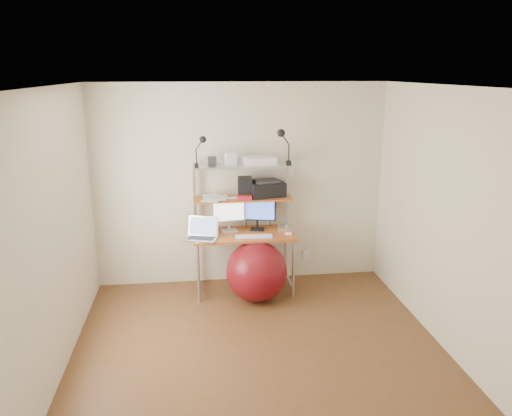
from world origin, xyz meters
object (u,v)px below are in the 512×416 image
at_px(laptop, 202,234).
at_px(printer, 266,188).
at_px(monitor_silver, 229,212).
at_px(exercise_ball, 257,272).
at_px(monitor_black, 257,211).

relative_size(laptop, printer, 0.89).
relative_size(monitor_silver, exercise_ball, 0.65).
relative_size(laptop, exercise_ball, 0.59).
distance_m(monitor_black, laptop, 0.74).
bearing_deg(monitor_black, printer, 31.02).
distance_m(monitor_silver, exercise_ball, 0.80).
relative_size(monitor_silver, printer, 0.98).
bearing_deg(laptop, monitor_black, 37.68).
relative_size(printer, exercise_ball, 0.66).
xyz_separation_m(monitor_silver, monitor_black, (0.35, 0.02, -0.02)).
distance_m(monitor_silver, printer, 0.53).
xyz_separation_m(monitor_silver, printer, (0.46, 0.06, 0.26)).
relative_size(monitor_black, exercise_ball, 0.64).
xyz_separation_m(laptop, printer, (0.79, 0.28, 0.45)).
bearing_deg(monitor_black, laptop, -145.42).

